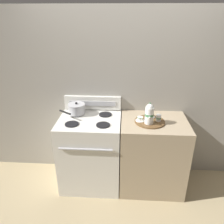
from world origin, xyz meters
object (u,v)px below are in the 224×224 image
at_px(stove, 91,152).
at_px(teacup_right, 140,119).
at_px(serving_tray, 150,122).
at_px(creamer_jug, 158,118).
at_px(teapot, 149,114).
at_px(teacup_left, 151,115).
at_px(saucepan, 76,109).

distance_m(stove, teacup_right, 0.79).
relative_size(serving_tray, creamer_jug, 4.36).
bearing_deg(teapot, teacup_left, 77.27).
bearing_deg(teacup_left, saucepan, 176.77).
bearing_deg(serving_tray, stove, 178.31).
bearing_deg(creamer_jug, serving_tray, -176.07).
bearing_deg(saucepan, teapot, -14.05).
distance_m(serving_tray, teapot, 0.14).
height_order(serving_tray, teacup_left, teacup_left).
height_order(stove, creamer_jug, creamer_jug).
distance_m(saucepan, teapot, 0.91).
bearing_deg(teacup_right, saucepan, 168.59).
height_order(saucepan, serving_tray, saucepan).
xyz_separation_m(saucepan, creamer_jug, (1.00, -0.15, -0.02)).
bearing_deg(teacup_right, teacup_left, 38.42).
distance_m(stove, teacup_left, 0.90).
relative_size(stove, teacup_right, 8.98).
bearing_deg(teacup_left, serving_tray, -100.34).
relative_size(stove, saucepan, 2.93).
bearing_deg(serving_tray, teacup_left, 79.66).
bearing_deg(stove, teacup_left, 6.74).
distance_m(teacup_left, creamer_jug, 0.13).
bearing_deg(creamer_jug, stove, 178.99).
distance_m(saucepan, creamer_jug, 1.01).
height_order(stove, serving_tray, serving_tray).
height_order(teacup_left, teacup_right, same).
bearing_deg(teapot, serving_tray, 73.09).
bearing_deg(serving_tray, teacup_right, 179.09).
bearing_deg(teacup_left, creamer_jug, -52.28).
bearing_deg(saucepan, teacup_right, -11.41).
xyz_separation_m(saucepan, teacup_left, (0.92, -0.05, -0.04)).
bearing_deg(teacup_right, teapot, -32.89).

